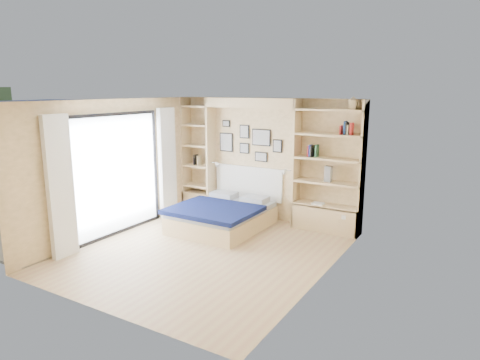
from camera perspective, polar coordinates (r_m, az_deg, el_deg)
The scene contains 9 objects.
ground at distance 7.28m, azimuth -4.55°, elevation -9.56°, with size 4.50×4.50×0.00m, color tan.
room_shell at distance 8.40m, azimuth -0.85°, elevation 1.10°, with size 4.50×4.50×4.50m.
bed at distance 8.39m, azimuth -2.27°, elevation -4.66°, with size 1.59×2.00×1.07m.
photo_gallery at distance 8.95m, azimuth 1.13°, elevation 5.19°, with size 1.48×0.02×0.82m.
reading_lamps at distance 8.76m, azimuth 1.26°, elevation 1.71°, with size 1.92×0.12×0.15m.
shelf_decor at distance 8.15m, azimuth 10.10°, elevation 4.85°, with size 3.58×0.23×2.03m.
deck at distance 9.71m, azimuth -22.27°, elevation -4.86°, with size 3.20×4.00×0.05m, color #736955.
deck_chair at distance 10.56m, azimuth -17.79°, elevation -1.28°, with size 0.49×0.75×0.72m.
shipping_container at distance 17.39m, azimuth -27.12°, elevation 5.63°, with size 2.15×5.36×2.24m, color navy.
Camera 1 is at (3.93, -5.51, 2.68)m, focal length 32.00 mm.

